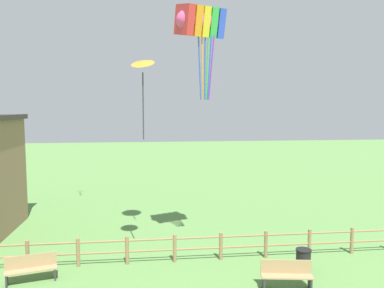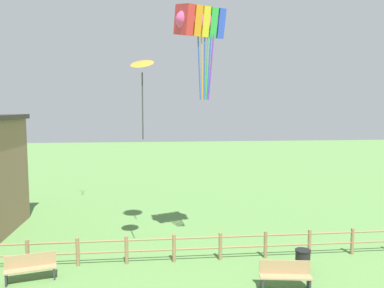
{
  "view_description": "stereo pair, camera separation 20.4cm",
  "coord_description": "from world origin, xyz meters",
  "px_view_note": "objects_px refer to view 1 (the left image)",
  "views": [
    {
      "loc": [
        -1.9,
        -6.63,
        5.98
      ],
      "look_at": [
        0.0,
        9.46,
        4.43
      ],
      "focal_mm": 35.0,
      "sensor_mm": 36.0,
      "label": 1
    },
    {
      "loc": [
        -1.69,
        -6.65,
        5.98
      ],
      "look_at": [
        0.0,
        9.46,
        4.43
      ],
      "focal_mm": 35.0,
      "sensor_mm": 36.0,
      "label": 2
    }
  ],
  "objects_px": {
    "kite_rainbow_parafoil": "(200,22)",
    "kite_orange_delta": "(143,67)",
    "park_bench_by_building": "(31,268)",
    "trash_bin": "(303,260)",
    "park_bench_near_fence": "(287,274)"
  },
  "relations": [
    {
      "from": "kite_rainbow_parafoil",
      "to": "kite_orange_delta",
      "type": "relative_size",
      "value": 1.21
    },
    {
      "from": "park_bench_by_building",
      "to": "trash_bin",
      "type": "distance_m",
      "value": 9.69
    },
    {
      "from": "kite_rainbow_parafoil",
      "to": "kite_orange_delta",
      "type": "height_order",
      "value": "kite_rainbow_parafoil"
    },
    {
      "from": "park_bench_near_fence",
      "to": "kite_rainbow_parafoil",
      "type": "bearing_deg",
      "value": 125.07
    },
    {
      "from": "trash_bin",
      "to": "kite_rainbow_parafoil",
      "type": "height_order",
      "value": "kite_rainbow_parafoil"
    },
    {
      "from": "kite_rainbow_parafoil",
      "to": "kite_orange_delta",
      "type": "distance_m",
      "value": 3.01
    },
    {
      "from": "park_bench_near_fence",
      "to": "trash_bin",
      "type": "relative_size",
      "value": 2.07
    },
    {
      "from": "park_bench_near_fence",
      "to": "kite_orange_delta",
      "type": "height_order",
      "value": "kite_orange_delta"
    },
    {
      "from": "park_bench_near_fence",
      "to": "kite_rainbow_parafoil",
      "type": "distance_m",
      "value": 9.83
    },
    {
      "from": "park_bench_near_fence",
      "to": "kite_rainbow_parafoil",
      "type": "height_order",
      "value": "kite_rainbow_parafoil"
    },
    {
      "from": "trash_bin",
      "to": "park_bench_by_building",
      "type": "bearing_deg",
      "value": 178.15
    },
    {
      "from": "kite_rainbow_parafoil",
      "to": "trash_bin",
      "type": "bearing_deg",
      "value": -33.07
    },
    {
      "from": "trash_bin",
      "to": "kite_orange_delta",
      "type": "distance_m",
      "value": 9.29
    },
    {
      "from": "trash_bin",
      "to": "kite_rainbow_parafoil",
      "type": "relative_size",
      "value": 0.22
    },
    {
      "from": "trash_bin",
      "to": "kite_rainbow_parafoil",
      "type": "bearing_deg",
      "value": 146.93
    }
  ]
}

